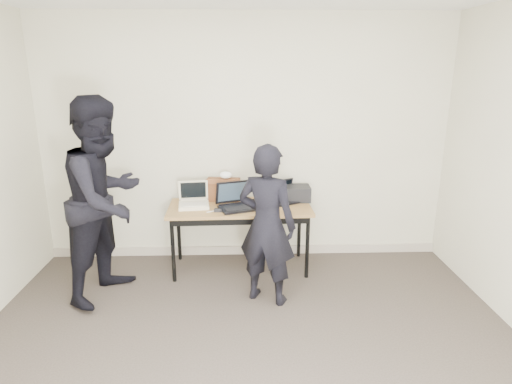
{
  "coord_description": "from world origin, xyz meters",
  "views": [
    {
      "loc": [
        -0.03,
        -2.44,
        2.14
      ],
      "look_at": [
        0.1,
        1.6,
        0.95
      ],
      "focal_mm": 30.0,
      "sensor_mm": 36.0,
      "label": 1
    }
  ],
  "objects_px": {
    "equipment_box": "(297,193)",
    "person_observer": "(105,199)",
    "desk": "(240,212)",
    "laptop_center": "(235,202)",
    "leather_satchel": "(223,189)",
    "laptop_right": "(284,196)",
    "laptop_beige": "(194,201)",
    "person_typist": "(267,225)"
  },
  "relations": [
    {
      "from": "equipment_box",
      "to": "person_observer",
      "type": "relative_size",
      "value": 0.15
    },
    {
      "from": "laptop_beige",
      "to": "leather_satchel",
      "type": "distance_m",
      "value": 0.37
    },
    {
      "from": "laptop_center",
      "to": "person_observer",
      "type": "xyz_separation_m",
      "value": [
        -1.2,
        -0.41,
        0.17
      ]
    },
    {
      "from": "laptop_right",
      "to": "leather_satchel",
      "type": "relative_size",
      "value": 1.08
    },
    {
      "from": "desk",
      "to": "equipment_box",
      "type": "bearing_deg",
      "value": 15.32
    },
    {
      "from": "desk",
      "to": "laptop_center",
      "type": "xyz_separation_m",
      "value": [
        -0.05,
        -0.05,
        0.12
      ]
    },
    {
      "from": "person_typist",
      "to": "desk",
      "type": "bearing_deg",
      "value": -44.59
    },
    {
      "from": "laptop_beige",
      "to": "person_observer",
      "type": "relative_size",
      "value": 0.18
    },
    {
      "from": "laptop_center",
      "to": "person_typist",
      "type": "relative_size",
      "value": 0.29
    },
    {
      "from": "desk",
      "to": "laptop_center",
      "type": "height_order",
      "value": "laptop_center"
    },
    {
      "from": "laptop_center",
      "to": "leather_satchel",
      "type": "distance_m",
      "value": 0.32
    },
    {
      "from": "equipment_box",
      "to": "person_typist",
      "type": "height_order",
      "value": "person_typist"
    },
    {
      "from": "desk",
      "to": "laptop_beige",
      "type": "bearing_deg",
      "value": 174.9
    },
    {
      "from": "laptop_beige",
      "to": "equipment_box",
      "type": "xyz_separation_m",
      "value": [
        1.12,
        0.16,
        0.03
      ]
    },
    {
      "from": "desk",
      "to": "leather_satchel",
      "type": "xyz_separation_m",
      "value": [
        -0.18,
        0.23,
        0.19
      ]
    },
    {
      "from": "laptop_center",
      "to": "person_observer",
      "type": "bearing_deg",
      "value": 179.15
    },
    {
      "from": "leather_satchel",
      "to": "equipment_box",
      "type": "distance_m",
      "value": 0.81
    },
    {
      "from": "laptop_beige",
      "to": "laptop_right",
      "type": "height_order",
      "value": "laptop_beige"
    },
    {
      "from": "equipment_box",
      "to": "person_typist",
      "type": "xyz_separation_m",
      "value": [
        -0.38,
        -0.85,
        -0.05
      ]
    },
    {
      "from": "desk",
      "to": "laptop_right",
      "type": "bearing_deg",
      "value": 18.15
    },
    {
      "from": "desk",
      "to": "laptop_beige",
      "type": "relative_size",
      "value": 4.41
    },
    {
      "from": "laptop_right",
      "to": "leather_satchel",
      "type": "bearing_deg",
      "value": 149.03
    },
    {
      "from": "laptop_beige",
      "to": "equipment_box",
      "type": "height_order",
      "value": "laptop_beige"
    },
    {
      "from": "equipment_box",
      "to": "person_observer",
      "type": "distance_m",
      "value": 1.99
    },
    {
      "from": "equipment_box",
      "to": "laptop_right",
      "type": "bearing_deg",
      "value": -173.05
    },
    {
      "from": "leather_satchel",
      "to": "laptop_right",
      "type": "bearing_deg",
      "value": 2.37
    },
    {
      "from": "laptop_right",
      "to": "equipment_box",
      "type": "bearing_deg",
      "value": -19.43
    },
    {
      "from": "laptop_beige",
      "to": "leather_satchel",
      "type": "height_order",
      "value": "leather_satchel"
    },
    {
      "from": "laptop_right",
      "to": "person_observer",
      "type": "height_order",
      "value": "person_observer"
    },
    {
      "from": "desk",
      "to": "person_typist",
      "type": "relative_size",
      "value": 1.01
    },
    {
      "from": "leather_satchel",
      "to": "laptop_beige",
      "type": "bearing_deg",
      "value": -140.18
    },
    {
      "from": "desk",
      "to": "leather_satchel",
      "type": "distance_m",
      "value": 0.35
    },
    {
      "from": "laptop_center",
      "to": "laptop_right",
      "type": "xyz_separation_m",
      "value": [
        0.53,
        0.23,
        -0.01
      ]
    },
    {
      "from": "leather_satchel",
      "to": "person_observer",
      "type": "bearing_deg",
      "value": -139.93
    },
    {
      "from": "laptop_beige",
      "to": "laptop_right",
      "type": "distance_m",
      "value": 0.98
    },
    {
      "from": "laptop_right",
      "to": "person_observer",
      "type": "xyz_separation_m",
      "value": [
        -1.73,
        -0.64,
        0.18
      ]
    },
    {
      "from": "laptop_beige",
      "to": "laptop_center",
      "type": "distance_m",
      "value": 0.45
    },
    {
      "from": "laptop_center",
      "to": "laptop_right",
      "type": "distance_m",
      "value": 0.58
    },
    {
      "from": "leather_satchel",
      "to": "equipment_box",
      "type": "xyz_separation_m",
      "value": [
        0.81,
        -0.04,
        -0.05
      ]
    },
    {
      "from": "laptop_center",
      "to": "laptop_right",
      "type": "bearing_deg",
      "value": 3.08
    },
    {
      "from": "leather_satchel",
      "to": "person_observer",
      "type": "height_order",
      "value": "person_observer"
    },
    {
      "from": "person_observer",
      "to": "person_typist",
      "type": "bearing_deg",
      "value": -75.28
    }
  ]
}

